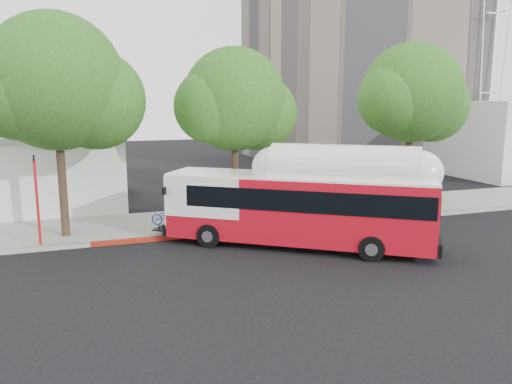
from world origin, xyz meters
TOP-DOWN VIEW (x-y plane):
  - ground at (0.00, 0.00)m, footprint 120.00×120.00m
  - sidewalk at (0.00, 6.50)m, footprint 60.00×5.00m
  - curb_strip at (0.00, 3.90)m, footprint 60.00×0.30m
  - red_curb_segment at (-3.00, 3.90)m, footprint 10.00×0.32m
  - street_tree_left at (-8.53, 5.56)m, footprint 6.67×5.80m
  - street_tree_mid at (-0.59, 6.06)m, footprint 5.75×5.00m
  - street_tree_right at (9.44, 5.86)m, footprint 6.21×5.40m
  - transit_bus at (0.32, 0.95)m, footprint 10.83×8.40m
  - signal_pole at (-9.95, 4.23)m, footprint 0.11×0.37m

SIDE VIEW (x-z plane):
  - ground at x=0.00m, z-range 0.00..0.00m
  - sidewalk at x=0.00m, z-range 0.00..0.15m
  - curb_strip at x=0.00m, z-range 0.00..0.15m
  - red_curb_segment at x=-3.00m, z-range 0.00..0.16m
  - transit_bus at x=0.32m, z-range -0.11..3.37m
  - signal_pole at x=-9.95m, z-range 0.05..3.95m
  - street_tree_mid at x=-0.59m, z-range 1.60..10.22m
  - street_tree_right at x=9.44m, z-range 1.67..10.85m
  - street_tree_left at x=-8.53m, z-range 1.73..11.47m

